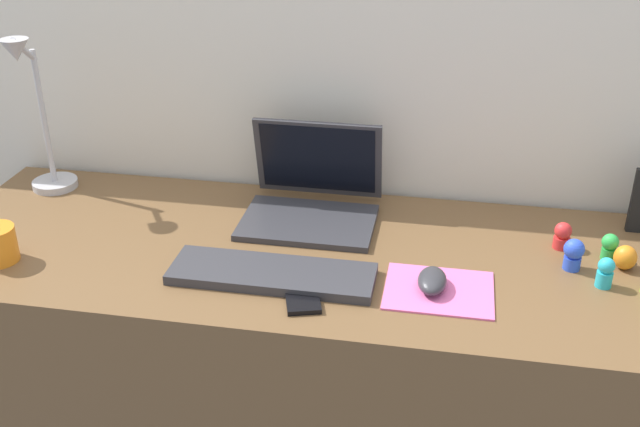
# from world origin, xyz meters

# --- Properties ---
(back_wall) EXTENTS (2.97, 0.05, 1.38)m
(back_wall) POSITION_xyz_m (0.00, 0.34, 0.69)
(back_wall) COLOR silver
(back_wall) RESTS_ON ground_plane
(desk) EXTENTS (1.77, 0.61, 0.74)m
(desk) POSITION_xyz_m (0.00, 0.00, 0.37)
(desk) COLOR brown
(desk) RESTS_ON ground_plane
(laptop) EXTENTS (0.30, 0.26, 0.21)m
(laptop) POSITION_xyz_m (-0.08, 0.17, 0.79)
(laptop) COLOR #333338
(laptop) RESTS_ON desk
(keyboard) EXTENTS (0.41, 0.13, 0.02)m
(keyboard) POSITION_xyz_m (-0.11, -0.12, 0.75)
(keyboard) COLOR #333338
(keyboard) RESTS_ON desk
(mousepad) EXTENTS (0.21, 0.17, 0.00)m
(mousepad) POSITION_xyz_m (0.22, -0.11, 0.74)
(mousepad) COLOR pink
(mousepad) RESTS_ON desk
(mouse) EXTENTS (0.06, 0.10, 0.03)m
(mouse) POSITION_xyz_m (0.21, -0.11, 0.76)
(mouse) COLOR #333338
(mouse) RESTS_ON mousepad
(cell_phone) EXTENTS (0.10, 0.14, 0.01)m
(cell_phone) POSITION_xyz_m (-0.03, -0.18, 0.74)
(cell_phone) COLOR black
(cell_phone) RESTS_ON desk
(desk_lamp) EXTENTS (0.11, 0.15, 0.39)m
(desk_lamp) POSITION_xyz_m (-0.74, 0.17, 0.93)
(desk_lamp) COLOR #B7B7BC
(desk_lamp) RESTS_ON desk
(toy_figurine_blue) EXTENTS (0.04, 0.04, 0.07)m
(toy_figurine_blue) POSITION_xyz_m (0.49, 0.02, 0.78)
(toy_figurine_blue) COLOR blue
(toy_figurine_blue) RESTS_ON desk
(toy_figurine_cyan) EXTENTS (0.03, 0.03, 0.06)m
(toy_figurine_cyan) POSITION_xyz_m (0.54, -0.04, 0.77)
(toy_figurine_cyan) COLOR #28B7CC
(toy_figurine_cyan) RESTS_ON desk
(toy_figurine_red) EXTENTS (0.04, 0.04, 0.06)m
(toy_figurine_red) POSITION_xyz_m (0.47, 0.11, 0.77)
(toy_figurine_red) COLOR red
(toy_figurine_red) RESTS_ON desk
(toy_figurine_green) EXTENTS (0.03, 0.03, 0.06)m
(toy_figurine_green) POSITION_xyz_m (0.57, 0.08, 0.77)
(toy_figurine_green) COLOR green
(toy_figurine_green) RESTS_ON desk
(toy_figurine_orange) EXTENTS (0.05, 0.05, 0.05)m
(toy_figurine_orange) POSITION_xyz_m (0.59, 0.04, 0.77)
(toy_figurine_orange) COLOR orange
(toy_figurine_orange) RESTS_ON desk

